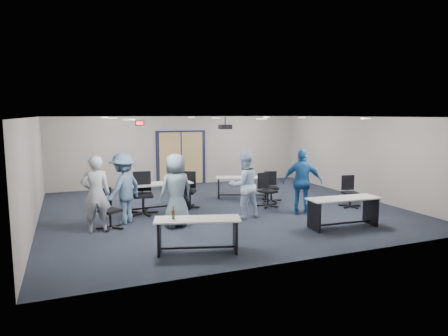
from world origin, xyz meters
name	(u,v)px	position (x,y,z in m)	size (l,w,h in m)	color
floor	(222,209)	(0.00, 0.00, 0.00)	(10.00, 10.00, 0.00)	black
back_wall	(181,151)	(0.00, 4.50, 1.35)	(10.00, 0.04, 2.70)	gray
front_wall	(309,191)	(0.00, -4.50, 1.35)	(10.00, 0.04, 2.70)	gray
left_wall	(33,173)	(-5.00, 0.00, 1.35)	(0.04, 9.00, 2.70)	gray
right_wall	(360,157)	(5.00, 0.00, 1.35)	(0.04, 9.00, 2.70)	gray
ceiling	(222,117)	(0.00, 0.00, 2.70)	(10.00, 9.00, 0.04)	silver
double_door	(181,158)	(0.00, 4.46, 1.05)	(2.00, 0.07, 2.20)	black
exit_sign	(140,123)	(-1.60, 4.44, 2.45)	(0.32, 0.07, 0.18)	black
ceiling_projector	(225,127)	(0.30, 0.50, 2.40)	(0.35, 0.32, 0.37)	black
ceiling_can_lights	(219,118)	(0.00, 0.25, 2.67)	(6.24, 5.74, 0.02)	white
table_front_left	(197,229)	(-1.83, -3.32, 0.48)	(1.81, 1.03, 0.96)	#A4A39B
table_front_right	(343,207)	(2.07, -2.92, 0.51)	(1.87, 0.72, 0.74)	#A4A39B
table_back_left	(158,192)	(-1.80, 0.50, 0.55)	(2.02, 0.79, 0.93)	#A4A39B
table_back_right	(242,184)	(1.19, 1.23, 0.48)	(1.83, 1.18, 0.70)	#A4A39B
chair_back_a	(143,194)	(-2.29, 0.19, 0.59)	(0.74, 0.74, 1.18)	black
chair_back_b	(187,190)	(-0.94, 0.46, 0.54)	(0.68, 0.68, 1.08)	black
chair_back_c	(268,190)	(1.40, -0.23, 0.51)	(0.64, 0.64, 1.01)	black
chair_back_d	(271,187)	(1.86, 0.40, 0.47)	(0.59, 0.59, 0.94)	black
chair_loose_left	(110,209)	(-3.29, -0.94, 0.49)	(0.62, 0.62, 0.98)	black
chair_loose_right	(350,192)	(3.66, -1.23, 0.47)	(0.59, 0.59, 0.95)	black
person_gray	(96,194)	(-3.62, -1.11, 0.92)	(0.67, 0.44, 1.83)	#9CA1AA
person_plaid	(176,190)	(-1.74, -1.34, 0.92)	(0.89, 0.58, 1.83)	slate
person_lightblue	(244,185)	(0.18, -1.17, 0.90)	(0.87, 0.68, 1.79)	#C0D9FF
person_navy	(302,182)	(1.85, -1.41, 0.92)	(1.07, 0.45, 1.83)	#194D8E
person_back	(124,188)	(-2.90, -0.53, 0.91)	(1.17, 0.67, 1.81)	#486282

